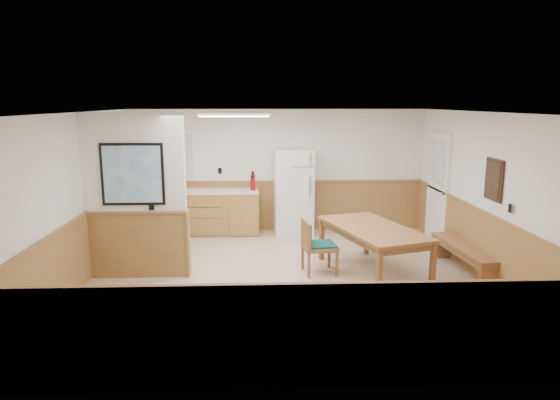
{
  "coord_description": "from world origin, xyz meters",
  "views": [
    {
      "loc": [
        -0.39,
        -7.22,
        2.65
      ],
      "look_at": [
        -0.07,
        0.4,
        1.14
      ],
      "focal_mm": 32.0,
      "sensor_mm": 36.0,
      "label": 1
    }
  ],
  "objects_px": {
    "soap_bottle": "(176,186)",
    "dining_chair": "(314,243)",
    "dining_table": "(373,233)",
    "fire_extinguisher": "(253,182)",
    "dining_bench": "(465,252)",
    "refrigerator": "(293,192)"
  },
  "relations": [
    {
      "from": "soap_bottle",
      "to": "dining_chair",
      "type": "bearing_deg",
      "value": -44.23
    },
    {
      "from": "dining_chair",
      "to": "soap_bottle",
      "type": "relative_size",
      "value": 4.15
    },
    {
      "from": "dining_table",
      "to": "fire_extinguisher",
      "type": "bearing_deg",
      "value": 109.39
    },
    {
      "from": "fire_extinguisher",
      "to": "dining_table",
      "type": "bearing_deg",
      "value": -63.6
    },
    {
      "from": "dining_bench",
      "to": "soap_bottle",
      "type": "distance_m",
      "value": 5.54
    },
    {
      "from": "dining_chair",
      "to": "soap_bottle",
      "type": "bearing_deg",
      "value": 128.05
    },
    {
      "from": "dining_table",
      "to": "soap_bottle",
      "type": "bearing_deg",
      "value": 126.08
    },
    {
      "from": "refrigerator",
      "to": "soap_bottle",
      "type": "height_order",
      "value": "refrigerator"
    },
    {
      "from": "dining_chair",
      "to": "soap_bottle",
      "type": "xyz_separation_m",
      "value": [
        -2.51,
        2.44,
        0.51
      ]
    },
    {
      "from": "dining_chair",
      "to": "dining_table",
      "type": "bearing_deg",
      "value": -11.91
    },
    {
      "from": "dining_chair",
      "to": "refrigerator",
      "type": "bearing_deg",
      "value": 86.07
    },
    {
      "from": "fire_extinguisher",
      "to": "soap_bottle",
      "type": "xyz_separation_m",
      "value": [
        -1.54,
        0.02,
        -0.07
      ]
    },
    {
      "from": "dining_bench",
      "to": "refrigerator",
      "type": "bearing_deg",
      "value": 130.41
    },
    {
      "from": "dining_chair",
      "to": "soap_bottle",
      "type": "height_order",
      "value": "soap_bottle"
    },
    {
      "from": "refrigerator",
      "to": "fire_extinguisher",
      "type": "relative_size",
      "value": 4.48
    },
    {
      "from": "refrigerator",
      "to": "soap_bottle",
      "type": "xyz_separation_m",
      "value": [
        -2.35,
        0.04,
        0.14
      ]
    },
    {
      "from": "dining_chair",
      "to": "dining_bench",
      "type": "bearing_deg",
      "value": -10.51
    },
    {
      "from": "refrigerator",
      "to": "dining_bench",
      "type": "distance_m",
      "value": 3.6
    },
    {
      "from": "refrigerator",
      "to": "dining_table",
      "type": "height_order",
      "value": "refrigerator"
    },
    {
      "from": "refrigerator",
      "to": "dining_chair",
      "type": "distance_m",
      "value": 2.44
    },
    {
      "from": "dining_table",
      "to": "soap_bottle",
      "type": "xyz_separation_m",
      "value": [
        -3.42,
        2.51,
        0.34
      ]
    },
    {
      "from": "dining_table",
      "to": "dining_chair",
      "type": "height_order",
      "value": "dining_chair"
    }
  ]
}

